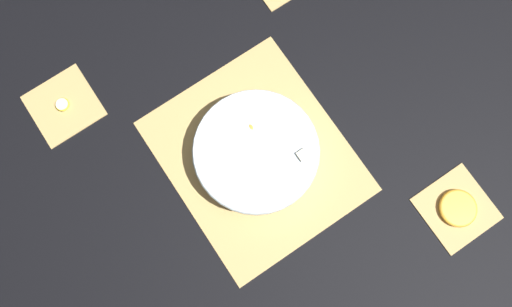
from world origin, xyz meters
TOP-DOWN VIEW (x-y plane):
  - ground_plane at (0.00, 0.00)m, footprint 6.00×6.00m
  - bamboo_mat_center at (0.00, 0.00)m, footprint 0.44×0.38m
  - coaster_mat_near_left at (-0.34, -0.30)m, footprint 0.15×0.15m
  - coaster_mat_far_right at (0.34, 0.30)m, footprint 0.15×0.15m
  - fruit_salad_bowl at (-0.00, 0.00)m, footprint 0.27×0.27m
  - orange_slice_whole at (0.34, 0.30)m, footprint 0.08×0.08m
  - banana_coin_single at (-0.34, -0.30)m, footprint 0.03×0.03m

SIDE VIEW (x-z plane):
  - ground_plane at x=0.00m, z-range 0.00..0.00m
  - coaster_mat_far_right at x=0.34m, z-range 0.00..0.01m
  - coaster_mat_near_left at x=-0.34m, z-range 0.00..0.01m
  - bamboo_mat_center at x=0.00m, z-range 0.00..0.01m
  - banana_coin_single at x=-0.34m, z-range 0.01..0.01m
  - orange_slice_whole at x=0.34m, z-range 0.01..0.02m
  - fruit_salad_bowl at x=0.00m, z-range 0.01..0.08m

